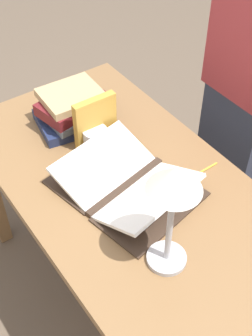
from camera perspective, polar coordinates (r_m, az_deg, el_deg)
ground_plane at (r=2.24m, az=-0.17°, el=-14.84°), size 12.00×12.00×0.00m
reading_desk at (r=1.71m, az=-0.22°, el=-3.85°), size 1.32×0.74×0.75m
open_book at (r=1.59m, az=-0.04°, el=-1.87°), size 0.52×0.45×0.09m
book_stack_tall at (r=1.84m, az=-6.53°, el=7.14°), size 0.25×0.31×0.15m
book_standing_upright at (r=1.72m, az=-3.77°, el=5.66°), size 0.03×0.17×0.20m
reading_lamp at (r=1.19m, az=5.82°, el=-2.86°), size 0.15×0.15×0.39m
coffee_mug at (r=1.73m, az=-3.75°, el=3.46°), size 0.11×0.09×0.09m
pencil at (r=1.68m, az=8.95°, el=-0.57°), size 0.01×0.17×0.01m
person_reader at (r=2.00m, az=14.79°, el=9.45°), size 0.36×0.21×1.67m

